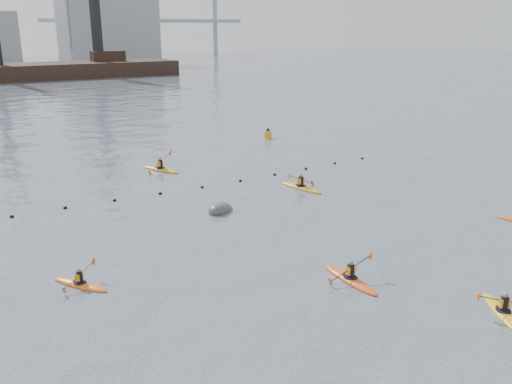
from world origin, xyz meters
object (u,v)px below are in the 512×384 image
(kayaker_1, at_px, (503,312))
(kayaker_2, at_px, (80,284))
(nav_buoy, at_px, (268,135))
(mooring_buoy, at_px, (221,211))
(kayaker_3, at_px, (301,187))
(kayaker_5, at_px, (161,169))
(kayaker_0, at_px, (350,279))

(kayaker_1, height_order, kayaker_2, kayaker_1)
(kayaker_2, height_order, nav_buoy, nav_buoy)
(kayaker_2, xyz_separation_m, nav_buoy, (23.91, 22.04, 0.30))
(kayaker_1, xyz_separation_m, mooring_buoy, (-3.44, 16.41, -0.10))
(kayaker_1, bearing_deg, kayaker_3, 109.91)
(kayaker_2, height_order, kayaker_5, kayaker_5)
(kayaker_0, relative_size, nav_buoy, 2.70)
(kayaker_3, xyz_separation_m, mooring_buoy, (-6.82, -1.21, -0.11))
(nav_buoy, bearing_deg, kayaker_0, -116.49)
(kayaker_5, relative_size, mooring_buoy, 1.71)
(kayaker_1, height_order, kayaker_5, kayaker_5)
(nav_buoy, bearing_deg, kayaker_5, -156.62)
(kayaker_1, bearing_deg, kayaker_5, 126.81)
(kayaker_3, distance_m, nav_buoy, 17.09)
(kayaker_2, bearing_deg, nav_buoy, 10.15)
(kayaker_5, bearing_deg, kayaker_3, -81.02)
(kayaker_2, relative_size, mooring_buoy, 1.29)
(kayaker_3, bearing_deg, mooring_buoy, 179.02)
(mooring_buoy, bearing_deg, kayaker_3, 10.04)
(kayaker_0, height_order, mooring_buoy, kayaker_0)
(kayaker_3, height_order, mooring_buoy, kayaker_3)
(kayaker_3, relative_size, nav_buoy, 2.95)
(kayaker_0, relative_size, kayaker_2, 1.25)
(kayaker_2, bearing_deg, mooring_buoy, -3.36)
(kayaker_2, distance_m, mooring_buoy, 11.12)
(nav_buoy, bearing_deg, kayaker_3, -115.58)
(kayaker_0, bearing_deg, kayaker_1, -58.08)
(kayaker_2, bearing_deg, kayaker_5, 25.00)
(kayaker_3, bearing_deg, kayaker_5, 112.27)
(kayaker_0, height_order, kayaker_3, kayaker_3)
(mooring_buoy, relative_size, nav_buoy, 1.67)
(kayaker_0, xyz_separation_m, nav_buoy, (13.84, 27.77, 0.28))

